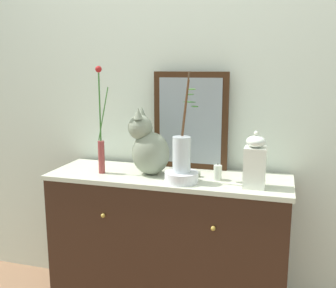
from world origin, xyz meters
The scene contains 9 objects.
wall_back centered at (0.00, 0.29, 1.30)m, with size 4.40×0.08×2.60m, color silver.
sideboard centered at (0.00, 0.00, 0.43)m, with size 1.37×0.46×0.87m.
mirror_leaning centered at (0.08, 0.20, 1.16)m, with size 0.45×0.03×0.58m.
cat_sitting centered at (-0.11, -0.01, 1.03)m, with size 0.41×0.19×0.38m.
vase_slim_green centered at (-0.38, -0.06, 1.06)m, with size 0.07×0.04×0.61m.
bowl_porcelain centered at (0.11, -0.11, 0.90)m, with size 0.18×0.18×0.06m, color white.
vase_glass_clear centered at (0.11, -0.11, 1.03)m, with size 0.13×0.15×0.52m.
jar_lidded_porcelain centered at (0.48, -0.09, 1.00)m, with size 0.11×0.11×0.29m.
candle_pillar centered at (0.28, -0.01, 0.91)m, with size 0.04×0.04×0.09m.
Camera 1 is at (0.60, -2.04, 1.47)m, focal length 41.56 mm.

